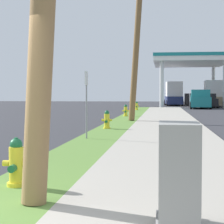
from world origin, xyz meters
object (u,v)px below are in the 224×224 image
object	(u,v)px
utility_pole_midground	(137,43)
truck_tan_at_far_bay	(213,94)
car_white_by_far_pump	(173,100)
utility_cabinet	(179,179)
fire_hydrant_fourth	(137,106)
car_black_by_near_pump	(207,101)
fire_hydrant_nearest	(16,165)
fire_hydrant_third	(126,111)
truck_navy_at_forecourt	(173,94)
street_sign_post	(86,90)
fire_hydrant_second	(107,121)
truck_teal_on_apron	(200,100)

from	to	relation	value
utility_pole_midground	truck_tan_at_far_bay	size ratio (longest dim) A/B	1.26
car_white_by_far_pump	utility_pole_midground	bearing A→B (deg)	-94.60
utility_pole_midground	car_white_by_far_pump	world-z (taller)	utility_pole_midground
utility_cabinet	car_white_by_far_pump	world-z (taller)	car_white_by_far_pump
fire_hydrant_fourth	car_white_by_far_pump	xyz separation A→B (m)	(3.76, 21.84, 0.28)
car_black_by_near_pump	truck_tan_at_far_bay	bearing A→B (deg)	71.73
fire_hydrant_nearest	fire_hydrant_third	distance (m)	19.78
car_black_by_near_pump	truck_navy_at_forecourt	distance (m)	8.25
truck_navy_at_forecourt	truck_tan_at_far_bay	xyz separation A→B (m)	(4.57, -4.41, 0.00)
street_sign_post	car_black_by_near_pump	distance (m)	35.47
street_sign_post	truck_tan_at_far_bay	size ratio (longest dim) A/B	0.33
car_white_by_far_pump	truck_navy_at_forecourt	bearing A→B (deg)	-91.52
car_black_by_near_pump	fire_hydrant_second	bearing A→B (deg)	-103.15
utility_cabinet	fire_hydrant_third	bearing A→B (deg)	96.64
fire_hydrant_second	truck_navy_at_forecourt	world-z (taller)	truck_navy_at_forecourt
car_black_by_near_pump	fire_hydrant_fourth	bearing A→B (deg)	-122.64
car_white_by_far_pump	fire_hydrant_second	bearing A→B (deg)	-95.13
fire_hydrant_nearest	truck_navy_at_forecourt	distance (m)	48.97
truck_navy_at_forecourt	truck_teal_on_apron	bearing A→B (deg)	-77.40
fire_hydrant_nearest	street_sign_post	bearing A→B (deg)	91.52
utility_cabinet	car_white_by_far_pump	bearing A→B (deg)	88.61
fire_hydrant_fourth	truck_tan_at_far_bay	size ratio (longest dim) A/B	0.12
truck_teal_on_apron	street_sign_post	bearing A→B (deg)	-101.40
fire_hydrant_second	utility_cabinet	xyz separation A→B (m)	(2.42, -12.13, 0.19)
fire_hydrant_third	car_white_by_far_pump	bearing A→B (deg)	83.26
car_black_by_near_pump	street_sign_post	bearing A→B (deg)	-102.00
fire_hydrant_third	truck_tan_at_far_bay	size ratio (longest dim) A/B	0.12
utility_cabinet	truck_navy_at_forecourt	distance (m)	50.50
fire_hydrant_second	utility_pole_midground	xyz separation A→B (m)	(0.84, 5.60, 3.82)
fire_hydrant_third	truck_tan_at_far_bay	xyz separation A→B (m)	(8.29, 24.62, 1.04)
fire_hydrant_fourth	utility_pole_midground	xyz separation A→B (m)	(0.87, -14.03, 3.82)
fire_hydrant_fourth	car_white_by_far_pump	world-z (taller)	car_white_by_far_pump
truck_navy_at_forecourt	fire_hydrant_fourth	bearing A→B (deg)	-101.10
utility_cabinet	truck_navy_at_forecourt	xyz separation A→B (m)	(1.22, 50.48, 0.86)
fire_hydrant_second	street_sign_post	size ratio (longest dim) A/B	0.35
truck_tan_at_far_bay	fire_hydrant_third	bearing A→B (deg)	-108.60
fire_hydrant_nearest	utility_pole_midground	bearing A→B (deg)	87.15
fire_hydrant_third	street_sign_post	size ratio (longest dim) A/B	0.35
fire_hydrant_nearest	fire_hydrant_third	xyz separation A→B (m)	(-0.12, 19.78, 0.00)
truck_navy_at_forecourt	car_white_by_far_pump	bearing A→B (deg)	88.48
fire_hydrant_second	truck_tan_at_far_bay	bearing A→B (deg)	76.40
fire_hydrant_nearest	fire_hydrant_second	size ratio (longest dim) A/B	1.00
fire_hydrant_fourth	utility_pole_midground	bearing A→B (deg)	-86.44
truck_navy_at_forecourt	street_sign_post	bearing A→B (deg)	-95.14
street_sign_post	truck_teal_on_apron	xyz separation A→B (m)	(6.25, 31.01, -0.72)
car_black_by_near_pump	truck_navy_at_forecourt	world-z (taller)	truck_navy_at_forecourt
fire_hydrant_nearest	truck_teal_on_apron	bearing A→B (deg)	80.86
utility_pole_midground	street_sign_post	bearing A→B (deg)	-96.00
fire_hydrant_second	utility_pole_midground	distance (m)	6.83
fire_hydrant_third	truck_tan_at_far_bay	world-z (taller)	truck_tan_at_far_bay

